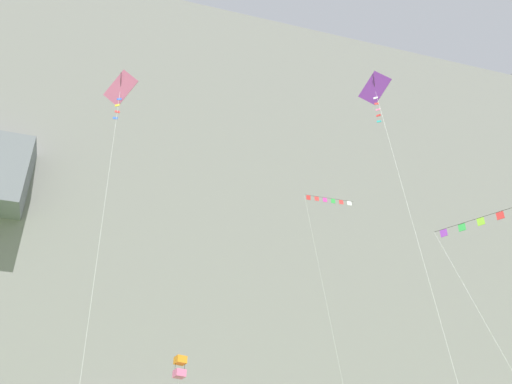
% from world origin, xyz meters
% --- Properties ---
extents(cliff_face, '(180.00, 26.18, 65.08)m').
position_xyz_m(cliff_face, '(-0.02, 59.74, 32.51)').
color(cliff_face, slate).
rests_on(cliff_face, ground).
extents(kite_diamond_upper_mid, '(1.62, 6.20, 30.77)m').
position_xyz_m(kite_diamond_upper_mid, '(9.90, 23.04, 28.89)').
color(kite_diamond_upper_mid, purple).
rests_on(kite_diamond_upper_mid, ground).
extents(kite_banner_near_cliff, '(4.58, 1.19, 30.98)m').
position_xyz_m(kite_banner_near_cliff, '(12.75, 38.19, 28.02)').
color(kite_banner_near_cliff, black).
rests_on(kite_banner_near_cliff, ground).
extents(kite_box_far_right, '(1.02, 1.90, 15.70)m').
position_xyz_m(kite_box_far_right, '(0.67, 38.52, 14.92)').
color(kite_box_far_right, orange).
rests_on(kite_box_far_right, ground).
extents(kite_banner_mid_left, '(3.71, 7.95, 21.51)m').
position_xyz_m(kite_banner_mid_left, '(16.61, 24.22, 20.09)').
color(kite_banner_mid_left, black).
rests_on(kite_banner_mid_left, ground).
extents(kite_diamond_mid_right, '(1.96, 3.65, 28.67)m').
position_xyz_m(kite_diamond_mid_right, '(-6.14, 25.39, 26.89)').
color(kite_diamond_mid_right, pink).
rests_on(kite_diamond_mid_right, ground).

